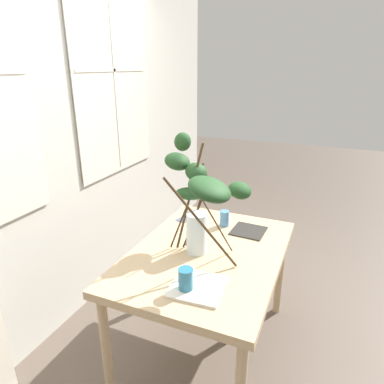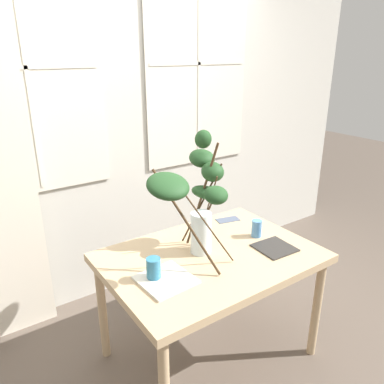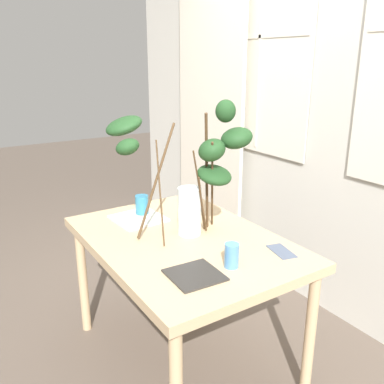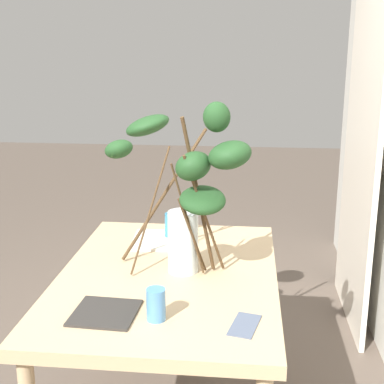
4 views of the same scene
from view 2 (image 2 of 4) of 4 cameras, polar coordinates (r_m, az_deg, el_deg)
ground at (r=2.76m, az=2.57°, el=-23.10°), size 14.00×14.00×0.00m
back_wall_with_windows at (r=3.03m, az=-10.32°, el=9.46°), size 4.96×0.14×2.64m
dining_table at (r=2.34m, az=2.83°, el=-10.94°), size 1.26×0.89×0.76m
vase_with_branches at (r=2.16m, az=1.05°, el=-0.23°), size 0.74×0.68×0.72m
drinking_glass_blue_left at (r=2.05m, az=-5.83°, el=-11.50°), size 0.08×0.08×0.13m
drinking_glass_blue_right at (r=2.52m, az=9.72°, el=-5.44°), size 0.07×0.07×0.11m
plate_square_left at (r=2.07m, az=-4.00°, el=-13.06°), size 0.29×0.29×0.01m
plate_square_right at (r=2.42m, az=12.36°, el=-8.21°), size 0.23×0.23×0.01m
napkin_folded at (r=2.75m, az=5.44°, el=-4.19°), size 0.18×0.12×0.00m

